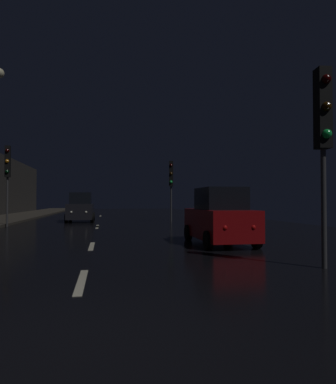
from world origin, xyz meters
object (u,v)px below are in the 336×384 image
traffic_light_near_right (323,123)px  car_approaching_headlights (81,208)px  traffic_light_far_left (8,168)px  car_parked_right_near (219,218)px  traffic_light_far_right (171,178)px

traffic_light_near_right → car_approaching_headlights: bearing=-154.5°
traffic_light_far_left → car_parked_right_near: traffic_light_far_left is taller
car_parked_right_near → traffic_light_far_left: bearing=44.0°
traffic_light_near_right → traffic_light_far_left: size_ratio=0.96×
traffic_light_far_right → traffic_light_far_left: bearing=-59.7°
traffic_light_near_right → traffic_light_far_left: 18.68m
traffic_light_near_right → car_parked_right_near: 5.58m
traffic_light_far_right → car_parked_right_near: bearing=9.0°
traffic_light_far_left → car_approaching_headlights: bearing=134.5°
traffic_light_far_right → car_parked_right_near: (-0.80, -13.76, -2.36)m
traffic_light_far_right → car_approaching_headlights: (-6.71, 1.23, -2.29)m
traffic_light_near_right → traffic_light_far_left: bearing=-138.0°
traffic_light_near_right → traffic_light_far_left: traffic_light_far_left is taller
car_approaching_headlights → car_parked_right_near: size_ratio=1.07×
car_approaching_headlights → car_parked_right_near: bearing=21.5°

